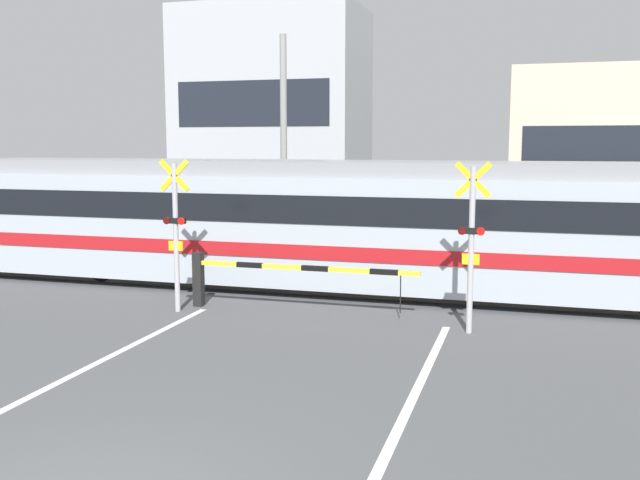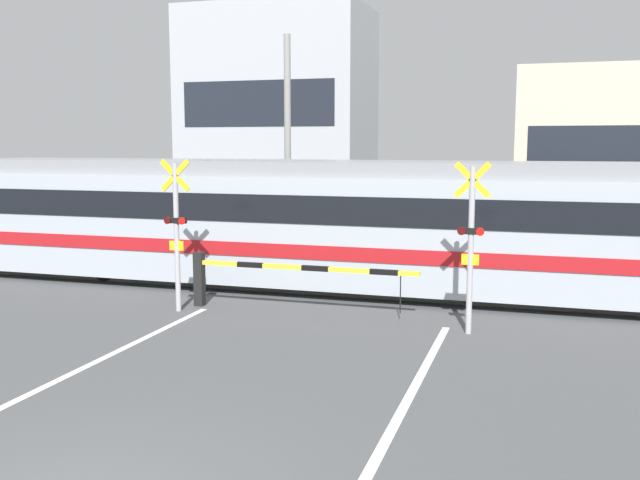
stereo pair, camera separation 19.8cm
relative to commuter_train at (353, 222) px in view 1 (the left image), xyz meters
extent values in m
cube|color=#5B564C|center=(0.00, -0.72, -1.64)|extent=(50.00, 0.10, 0.08)
cube|color=#5B564C|center=(0.00, 0.72, -1.64)|extent=(50.00, 0.10, 0.08)
cube|color=white|center=(2.59, -9.03, -1.67)|extent=(0.14, 12.34, 0.01)
cube|color=#ADB7C1|center=(0.00, 0.00, -0.18)|extent=(21.03, 2.80, 2.54)
cube|color=gray|center=(0.00, 0.00, 1.27)|extent=(20.82, 2.47, 0.36)
cube|color=red|center=(0.00, 0.00, -0.56)|extent=(21.05, 2.86, 0.32)
cube|color=black|center=(0.00, 0.00, 0.39)|extent=(20.19, 2.85, 0.64)
cylinder|color=black|center=(-6.52, -0.72, -1.30)|extent=(0.76, 0.12, 0.76)
cylinder|color=black|center=(-6.52, 0.72, -1.30)|extent=(0.76, 0.12, 0.76)
cube|color=black|center=(-2.84, -2.56, -1.08)|extent=(0.20, 0.20, 1.19)
cube|color=yellow|center=(-0.42, -2.56, -0.71)|extent=(4.85, 0.09, 0.09)
cube|color=black|center=(-1.63, -2.56, -0.71)|extent=(0.58, 0.10, 0.10)
cube|color=black|center=(-0.17, -2.56, -0.71)|extent=(0.58, 0.10, 0.10)
cube|color=black|center=(1.28, -2.56, -0.71)|extent=(0.58, 0.10, 0.10)
cylinder|color=black|center=(1.62, -2.56, -1.14)|extent=(0.02, 0.02, 0.78)
cube|color=black|center=(2.84, 3.28, -1.08)|extent=(0.20, 0.20, 1.19)
cube|color=yellow|center=(0.41, 3.28, -0.71)|extent=(4.85, 0.09, 0.09)
cube|color=black|center=(1.62, 3.28, -0.71)|extent=(0.58, 0.10, 0.10)
cube|color=black|center=(0.17, 3.28, -0.71)|extent=(0.58, 0.10, 0.10)
cube|color=black|center=(-1.29, 3.28, -0.71)|extent=(0.58, 0.10, 0.10)
cylinder|color=black|center=(-1.63, 3.28, -1.14)|extent=(0.02, 0.02, 0.78)
cylinder|color=#B2B2B7|center=(-3.04, -3.16, -0.11)|extent=(0.11, 0.11, 3.13)
cube|color=yellow|center=(-3.04, -3.16, 1.20)|extent=(0.68, 0.04, 0.68)
cube|color=yellow|center=(-3.04, -3.16, 1.20)|extent=(0.68, 0.04, 0.68)
cube|color=black|center=(-3.04, -3.16, 0.26)|extent=(0.44, 0.12, 0.12)
cylinder|color=#4C0C0C|center=(-3.21, -3.23, 0.26)|extent=(0.15, 0.03, 0.15)
cylinder|color=red|center=(-2.87, -3.23, 0.26)|extent=(0.15, 0.03, 0.15)
cube|color=yellow|center=(-3.04, -3.18, -0.27)|extent=(0.32, 0.03, 0.20)
cylinder|color=#B2B2B7|center=(3.04, -3.16, -0.11)|extent=(0.11, 0.11, 3.13)
cube|color=yellow|center=(3.04, -3.16, 1.20)|extent=(0.68, 0.04, 0.68)
cube|color=yellow|center=(3.04, -3.16, 1.20)|extent=(0.68, 0.04, 0.68)
cube|color=black|center=(3.04, -3.16, 0.26)|extent=(0.44, 0.12, 0.12)
cylinder|color=#4C0C0C|center=(2.87, -3.23, 0.26)|extent=(0.15, 0.03, 0.15)
cylinder|color=red|center=(3.21, -3.23, 0.26)|extent=(0.15, 0.03, 0.15)
cube|color=yellow|center=(3.04, -3.18, -0.27)|extent=(0.32, 0.03, 0.20)
cylinder|color=#23232D|center=(-0.28, 7.20, -1.28)|extent=(0.13, 0.13, 0.80)
cylinder|color=#23232D|center=(-0.14, 7.20, -1.28)|extent=(0.13, 0.13, 0.80)
cube|color=maroon|center=(-0.21, 7.20, -0.56)|extent=(0.38, 0.22, 0.64)
sphere|color=#997056|center=(-0.21, 7.20, -0.13)|extent=(0.22, 0.22, 0.22)
cube|color=#B2B7BC|center=(-7.18, 13.99, 3.04)|extent=(7.98, 5.11, 9.43)
cube|color=#1E232D|center=(-7.18, 11.42, 3.51)|extent=(6.70, 0.03, 1.89)
cube|color=beige|center=(6.13, 13.99, 1.54)|extent=(5.89, 5.11, 6.44)
cube|color=#1E232D|center=(6.13, 11.42, 1.86)|extent=(4.95, 0.03, 1.29)
cylinder|color=gray|center=(-3.79, 5.78, 1.84)|extent=(0.22, 0.22, 7.04)
camera|label=1|loc=(4.07, -16.48, 1.86)|focal=40.00mm
camera|label=2|loc=(4.26, -16.42, 1.86)|focal=40.00mm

